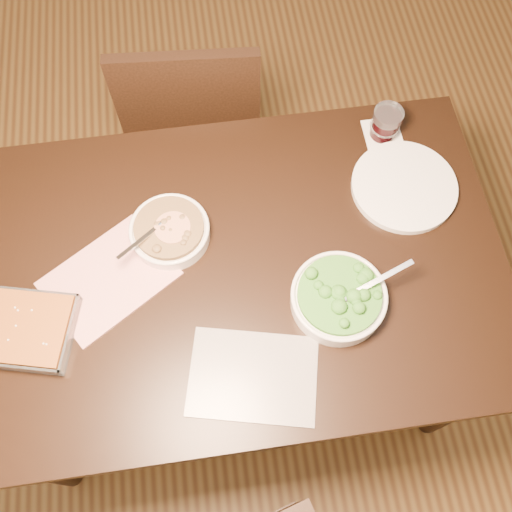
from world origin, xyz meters
TOP-DOWN VIEW (x-y plane):
  - ground at (0.00, 0.00)m, footprint 4.00×4.00m
  - table at (0.00, 0.00)m, footprint 1.40×0.90m
  - magazine_a at (-0.31, 0.01)m, footprint 0.37×0.35m
  - magazine_b at (0.01, -0.29)m, footprint 0.34×0.27m
  - coaster at (0.47, 0.35)m, footprint 0.10×0.10m
  - stew_bowl at (-0.15, 0.11)m, footprint 0.21×0.21m
  - broccoli_bowl at (0.25, -0.13)m, footprint 0.26×0.23m
  - baking_dish at (-0.52, -0.10)m, footprint 0.30×0.25m
  - wine_tumbler at (0.47, 0.35)m, footprint 0.08×0.08m
  - dinner_plate at (0.49, 0.16)m, footprint 0.28×0.28m
  - chair_far at (-0.05, 0.67)m, footprint 0.46×0.46m

SIDE VIEW (x-z plane):
  - ground at x=0.00m, z-range 0.00..0.00m
  - chair_far at x=-0.05m, z-range 0.05..0.97m
  - table at x=0.00m, z-range 0.28..1.03m
  - coaster at x=0.47m, z-range 0.75..0.75m
  - magazine_b at x=0.01m, z-range 0.75..0.76m
  - magazine_a at x=-0.31m, z-range 0.75..0.76m
  - dinner_plate at x=0.49m, z-range 0.75..0.77m
  - baking_dish at x=-0.52m, z-range 0.75..0.80m
  - stew_bowl at x=-0.15m, z-range 0.74..0.82m
  - broccoli_bowl at x=0.25m, z-range 0.74..0.83m
  - wine_tumbler at x=0.47m, z-range 0.75..0.85m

